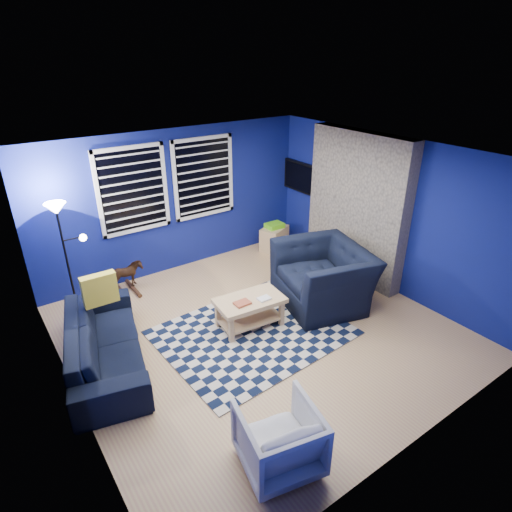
{
  "coord_description": "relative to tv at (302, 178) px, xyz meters",
  "views": [
    {
      "loc": [
        -2.96,
        -4.11,
        3.67
      ],
      "look_at": [
        0.15,
        0.3,
        1.03
      ],
      "focal_mm": 30.0,
      "sensor_mm": 36.0,
      "label": 1
    }
  ],
  "objects": [
    {
      "name": "wall_back",
      "position": [
        -2.45,
        0.5,
        -0.15
      ],
      "size": [
        5.0,
        0.0,
        5.0
      ],
      "primitive_type": "plane",
      "rotation": [
        1.57,
        0.0,
        0.0
      ],
      "color": "navy",
      "rests_on": "floor"
    },
    {
      "name": "cabinet",
      "position": [
        -0.59,
        0.08,
        -1.15
      ],
      "size": [
        0.66,
        0.57,
        0.56
      ],
      "rotation": [
        0.0,
        0.0,
        0.41
      ],
      "color": "#DFAE7D",
      "rests_on": "floor"
    },
    {
      "name": "window_left",
      "position": [
        -3.2,
        0.46,
        0.2
      ],
      "size": [
        1.17,
        0.06,
        1.42
      ],
      "color": "black",
      "rests_on": "wall_back"
    },
    {
      "name": "tv",
      "position": [
        0.0,
        0.0,
        0.0
      ],
      "size": [
        0.07,
        1.0,
        0.58
      ],
      "color": "black",
      "rests_on": "wall_right"
    },
    {
      "name": "wall_right",
      "position": [
        0.05,
        -2.0,
        -0.15
      ],
      "size": [
        0.0,
        5.0,
        5.0
      ],
      "primitive_type": "plane",
      "rotation": [
        1.57,
        0.0,
        -1.57
      ],
      "color": "navy",
      "rests_on": "floor"
    },
    {
      "name": "floor_lamp",
      "position": [
        -4.42,
        0.09,
        0.02
      ],
      "size": [
        0.47,
        0.29,
        1.73
      ],
      "color": "black",
      "rests_on": "floor"
    },
    {
      "name": "sofa",
      "position": [
        -4.46,
        -1.45,
        -1.08
      ],
      "size": [
        2.33,
        1.35,
        0.64
      ],
      "primitive_type": "imported",
      "rotation": [
        0.0,
        0.0,
        1.33
      ],
      "color": "black",
      "rests_on": "floor"
    },
    {
      "name": "throw_pillow",
      "position": [
        -4.31,
        -1.03,
        -0.55
      ],
      "size": [
        0.44,
        0.14,
        0.42
      ],
      "primitive_type": "cube",
      "rotation": [
        0.0,
        0.0,
        -0.03
      ],
      "color": "gold",
      "rests_on": "sofa"
    },
    {
      "name": "wall_left",
      "position": [
        -4.95,
        -2.0,
        -0.15
      ],
      "size": [
        0.0,
        5.0,
        5.0
      ],
      "primitive_type": "plane",
      "rotation": [
        1.57,
        0.0,
        1.57
      ],
      "color": "navy",
      "rests_on": "floor"
    },
    {
      "name": "window_right",
      "position": [
        -1.9,
        0.46,
        0.2
      ],
      "size": [
        1.17,
        0.06,
        1.42
      ],
      "color": "black",
      "rests_on": "wall_back"
    },
    {
      "name": "armchair_big",
      "position": [
        -1.18,
        -1.94,
        -0.94
      ],
      "size": [
        1.69,
        1.56,
        0.92
      ],
      "primitive_type": "imported",
      "rotation": [
        0.0,
        0.0,
        -1.82
      ],
      "color": "black",
      "rests_on": "floor"
    },
    {
      "name": "fireplace",
      "position": [
        -0.09,
        -1.5,
        -0.2
      ],
      "size": [
        0.65,
        2.0,
        2.5
      ],
      "color": "gray",
      "rests_on": "floor"
    },
    {
      "name": "rocking_horse",
      "position": [
        -3.61,
        0.15,
        -1.09
      ],
      "size": [
        0.26,
        0.56,
        0.47
      ],
      "primitive_type": "imported",
      "rotation": [
        0.0,
        0.0,
        1.57
      ],
      "color": "#432615",
      "rests_on": "floor"
    },
    {
      "name": "floor",
      "position": [
        -2.45,
        -2.0,
        -1.4
      ],
      "size": [
        5.0,
        5.0,
        0.0
      ],
      "primitive_type": "plane",
      "color": "tan",
      "rests_on": "ground"
    },
    {
      "name": "armchair_bent",
      "position": [
        -3.57,
        -3.89,
        -1.06
      ],
      "size": [
        0.86,
        0.88,
        0.67
      ],
      "primitive_type": "imported",
      "rotation": [
        0.0,
        0.0,
        2.92
      ],
      "color": "gray",
      "rests_on": "floor"
    },
    {
      "name": "rug",
      "position": [
        -2.56,
        -2.0,
        -1.39
      ],
      "size": [
        2.6,
        2.13,
        0.02
      ],
      "primitive_type": "cube",
      "rotation": [
        0.0,
        0.0,
        0.05
      ],
      "color": "black",
      "rests_on": "floor"
    },
    {
      "name": "ceiling",
      "position": [
        -2.45,
        -2.0,
        1.1
      ],
      "size": [
        5.0,
        5.0,
        0.0
      ],
      "primitive_type": "plane",
      "rotation": [
        3.14,
        0.0,
        0.0
      ],
      "color": "white",
      "rests_on": "wall_back"
    },
    {
      "name": "coffee_table",
      "position": [
        -2.5,
        -1.83,
        -1.07
      ],
      "size": [
        1.01,
        0.65,
        0.48
      ],
      "rotation": [
        0.0,
        0.0,
        -0.1
      ],
      "color": "#DFAE7D",
      "rests_on": "rug"
    }
  ]
}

